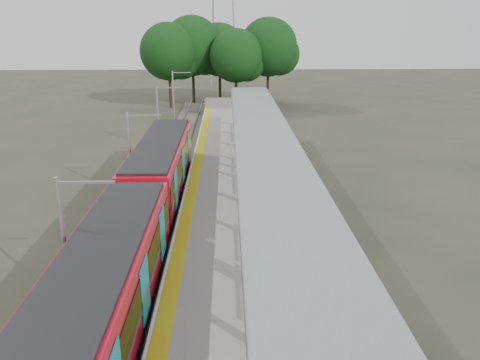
% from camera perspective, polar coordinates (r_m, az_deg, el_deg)
% --- Properties ---
extents(trackbed, '(3.00, 70.00, 0.24)m').
position_cam_1_polar(trackbed, '(30.45, -9.19, -1.28)').
color(trackbed, '#59544C').
rests_on(trackbed, ground).
extents(platform, '(6.00, 50.00, 1.00)m').
position_cam_1_polar(platform, '(30.05, -0.70, -0.54)').
color(platform, gray).
rests_on(platform, ground).
extents(tactile_strip, '(0.60, 50.00, 0.02)m').
position_cam_1_polar(tactile_strip, '(29.96, -5.58, 0.34)').
color(tactile_strip, gold).
rests_on(tactile_strip, platform).
extents(end_fence, '(6.00, 0.10, 1.20)m').
position_cam_1_polar(end_fence, '(54.03, -1.10, 9.39)').
color(end_fence, '#9EA0A5').
rests_on(end_fence, platform).
extents(train, '(2.74, 27.60, 3.62)m').
position_cam_1_polar(train, '(22.50, -11.97, -3.57)').
color(train, black).
rests_on(train, ground).
extents(canopy, '(3.27, 38.00, 3.66)m').
position_cam_1_polar(canopy, '(25.39, 3.03, 4.52)').
color(canopy, '#9EA0A5').
rests_on(canopy, platform).
extents(tree_cluster, '(19.65, 11.75, 11.21)m').
position_cam_1_polar(tree_cluster, '(61.45, -2.82, 15.61)').
color(tree_cluster, '#382316').
rests_on(tree_cluster, ground).
extents(catenary_masts, '(2.08, 48.16, 5.40)m').
position_cam_1_polar(catenary_masts, '(28.96, -13.10, 3.21)').
color(catenary_masts, '#9EA0A5').
rests_on(catenary_masts, ground).
extents(bench_mid, '(0.52, 1.57, 1.06)m').
position_cam_1_polar(bench_mid, '(26.87, 4.21, -0.58)').
color(bench_mid, '#0F1B4D').
rests_on(bench_mid, platform).
extents(bench_far, '(0.96, 1.52, 1.00)m').
position_cam_1_polar(bench_far, '(31.41, 3.25, 2.26)').
color(bench_far, '#0F1B4D').
rests_on(bench_far, platform).
extents(info_pillar_near, '(0.46, 0.46, 2.04)m').
position_cam_1_polar(info_pillar_near, '(17.46, 2.40, -10.64)').
color(info_pillar_near, beige).
rests_on(info_pillar_near, platform).
extents(info_pillar_far, '(0.38, 0.38, 1.68)m').
position_cam_1_polar(info_pillar_far, '(31.07, 0.32, 2.50)').
color(info_pillar_far, beige).
rests_on(info_pillar_far, platform).
extents(litter_bin, '(0.43, 0.43, 0.79)m').
position_cam_1_polar(litter_bin, '(26.99, 3.37, -0.84)').
color(litter_bin, '#9EA0A5').
rests_on(litter_bin, platform).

